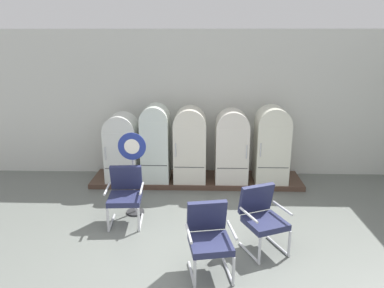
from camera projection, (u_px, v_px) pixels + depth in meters
name	position (u px, v px, depth m)	size (l,w,h in m)	color
ground	(192.00, 265.00, 5.20)	(12.00, 10.00, 0.05)	slate
back_wall	(197.00, 104.00, 8.24)	(11.76, 0.12, 3.24)	silver
display_plinth	(196.00, 180.00, 8.08)	(4.53, 0.95, 0.10)	#4B352A
refrigerator_0	(122.00, 146.00, 7.77)	(0.67, 0.65, 1.44)	silver
refrigerator_1	(156.00, 141.00, 7.73)	(0.58, 0.67, 1.63)	silver
refrigerator_2	(190.00, 142.00, 7.72)	(0.67, 0.67, 1.58)	silver
refrigerator_3	(232.00, 144.00, 7.68)	(0.68, 0.63, 1.54)	silver
refrigerator_4	(272.00, 142.00, 7.67)	(0.68, 0.67, 1.61)	silver
armchair_left	(125.00, 192.00, 6.23)	(0.64, 0.68, 0.97)	silver
armchair_right	(262.00, 215.00, 5.43)	(0.76, 0.81, 0.97)	silver
armchair_center	(209.00, 235.00, 4.88)	(0.69, 0.73, 0.97)	silver
sign_stand	(133.00, 173.00, 6.45)	(0.48, 0.32, 1.51)	#2D2D30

